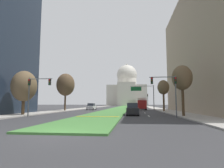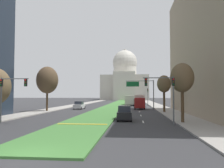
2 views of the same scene
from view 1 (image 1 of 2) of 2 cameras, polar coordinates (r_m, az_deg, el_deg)
The scene contains 22 objects.
ground_plane at distance 78.27m, azimuth 3.22°, elevation -7.24°, with size 299.47×299.47×0.00m, color #333335.
grass_median at distance 71.47m, azimuth 2.93°, elevation -7.31°, with size 5.84×122.51×0.14m, color #427A38.
median_curb_nose at distance 23.03m, azimuth -4.43°, elevation -9.95°, with size 5.26×0.50×0.04m, color gold.
lane_dashes_right at distance 44.56m, azimuth 9.30°, elevation -8.15°, with size 0.16×41.10×0.01m.
sidewalk_left at distance 66.58m, azimuth -7.96°, elevation -7.36°, with size 4.00×122.51×0.15m, color #9E9991.
sidewalk_right at distance 65.02m, azimuth 13.34°, elevation -7.29°, with size 4.00×122.51×0.15m, color #9E9991.
capitol_building at distance 145.95m, azimuth 4.63°, elevation -1.68°, with size 29.56×27.25×32.96m.
traffic_light_near_left at distance 26.90m, azimuth -22.62°, elevation -1.18°, with size 3.34×0.35×5.20m.
traffic_light_near_right at distance 24.06m, azimuth 17.03°, elevation -0.87°, with size 3.34×0.35×5.20m.
traffic_light_far_right at distance 66.46m, azimuth 10.95°, elevation -4.52°, with size 0.28×0.35×5.20m.
overhead_guide_sign at distance 49.52m, azimuth 10.01°, elevation -2.50°, with size 6.19×0.20×6.50m.
street_tree_left_near at distance 30.12m, azimuth -25.44°, elevation -0.64°, with size 3.60×3.60×6.54m.
street_tree_right_near at distance 26.49m, azimuth 20.76°, elevation 1.70°, with size 2.68×2.68×6.86m.
street_tree_left_mid at distance 44.33m, azimuth -14.11°, elevation -0.23°, with size 4.16×4.16×8.68m.
street_tree_right_mid at distance 41.34m, azimuth 15.53°, elevation -1.13°, with size 2.50×2.50×6.76m.
sedan_lead_stopped at distance 28.22m, azimuth 6.27°, elevation -7.79°, with size 1.92×4.58×1.83m.
sedan_midblock at distance 50.64m, azimuth -6.36°, elevation -6.99°, with size 1.98×4.15×1.78m.
sedan_distant at distance 59.37m, azimuth 8.90°, elevation -6.78°, with size 1.94×4.73×1.81m.
sedan_far_horizon at distance 71.56m, azimuth 8.22°, elevation -6.69°, with size 2.10×4.35×1.67m.
sedan_very_far at distance 84.80m, azimuth 7.76°, elevation -6.56°, with size 1.85×4.67×1.69m.
box_truck_delivery at distance 51.66m, azimuth 9.11°, elevation -5.99°, with size 2.40×6.40×3.20m.
city_bus at distance 67.87m, azimuth 6.31°, elevation -5.92°, with size 2.62×11.00×2.95m.
Camera 1 is at (4.26, -10.07, 1.77)m, focal length 29.70 mm.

